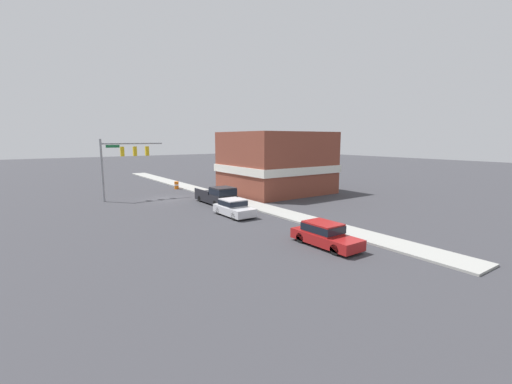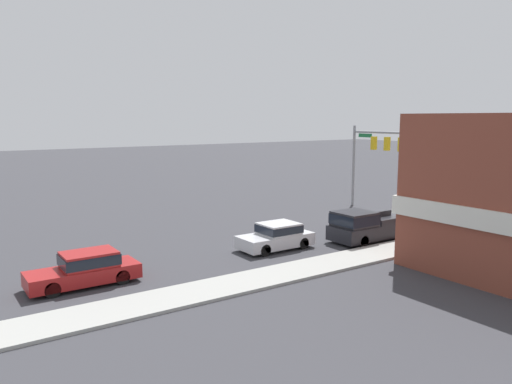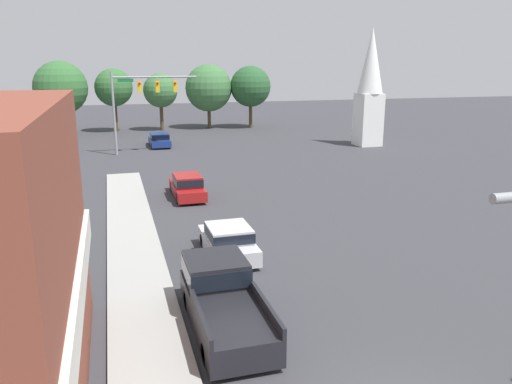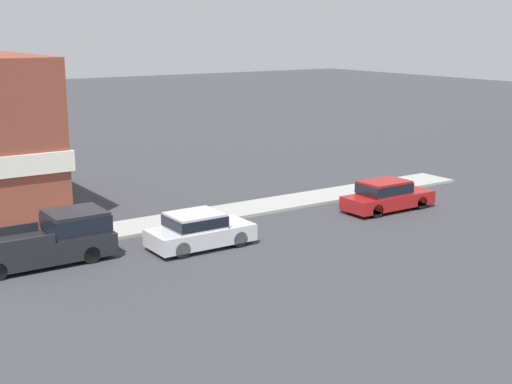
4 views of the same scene
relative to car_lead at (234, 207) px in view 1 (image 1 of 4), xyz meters
name	(u,v)px [view 1 (image 1 of 4)]	position (x,y,z in m)	size (l,w,h in m)	color
ground_plane	(167,199)	(1.73, -11.58, -0.76)	(200.00, 200.00, 0.00)	#38383D
sidewalk_curb	(212,194)	(-3.97, -11.58, -0.69)	(2.40, 60.00, 0.14)	#9E9E99
near_signal_assembly	(124,155)	(5.53, -13.83, 4.11)	(6.71, 0.49, 6.68)	gray
car_lead	(234,207)	(0.00, 0.00, 0.00)	(1.94, 4.25, 1.47)	black
car_second_ahead	(325,234)	(-0.20, 10.58, 0.01)	(1.76, 4.73, 1.49)	black
pickup_truck_parked	(218,195)	(-1.50, -5.52, 0.16)	(2.12, 5.58, 1.87)	black
construction_barrel	(177,185)	(-2.17, -18.21, -0.25)	(0.59, 0.59, 1.01)	orange
corner_brick_building	(276,163)	(-11.41, -8.41, 2.91)	(11.79, 10.78, 7.49)	brown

